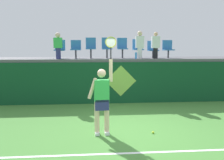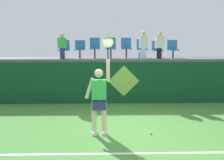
{
  "view_description": "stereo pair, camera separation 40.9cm",
  "coord_description": "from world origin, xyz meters",
  "px_view_note": "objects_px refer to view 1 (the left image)",
  "views": [
    {
      "loc": [
        -0.96,
        -6.07,
        2.29
      ],
      "look_at": [
        -0.37,
        1.2,
        1.27
      ],
      "focal_mm": 37.53,
      "sensor_mm": 36.0,
      "label": 1
    },
    {
      "loc": [
        -0.55,
        -6.09,
        2.29
      ],
      "look_at": [
        -0.37,
        1.2,
        1.27
      ],
      "focal_mm": 37.53,
      "sensor_mm": 36.0,
      "label": 2
    }
  ],
  "objects_px": {
    "water_bottle": "(136,56)",
    "spectator_0": "(58,45)",
    "stadium_chair_2": "(91,47)",
    "spectator_1": "(140,44)",
    "stadium_chair_3": "(107,47)",
    "stadium_chair_1": "(76,48)",
    "stadium_chair_7": "(168,48)",
    "stadium_chair_6": "(153,49)",
    "stadium_chair_0": "(60,48)",
    "spectator_2": "(156,45)",
    "tennis_player": "(102,98)",
    "stadium_chair_4": "(122,47)",
    "tennis_ball": "(153,132)",
    "stadium_chair_5": "(138,48)"
  },
  "relations": [
    {
      "from": "stadium_chair_4",
      "to": "tennis_ball",
      "type": "bearing_deg",
      "value": -86.16
    },
    {
      "from": "stadium_chair_3",
      "to": "stadium_chair_7",
      "type": "xyz_separation_m",
      "value": [
        2.74,
        -0.01,
        -0.06
      ]
    },
    {
      "from": "tennis_player",
      "to": "stadium_chair_3",
      "type": "bearing_deg",
      "value": 84.91
    },
    {
      "from": "stadium_chair_7",
      "to": "spectator_2",
      "type": "relative_size",
      "value": 0.72
    },
    {
      "from": "water_bottle",
      "to": "spectator_0",
      "type": "distance_m",
      "value": 3.25
    },
    {
      "from": "spectator_2",
      "to": "stadium_chair_5",
      "type": "bearing_deg",
      "value": 145.41
    },
    {
      "from": "stadium_chair_5",
      "to": "stadium_chair_6",
      "type": "distance_m",
      "value": 0.68
    },
    {
      "from": "tennis_ball",
      "to": "water_bottle",
      "type": "bearing_deg",
      "value": 86.98
    },
    {
      "from": "stadium_chair_2",
      "to": "stadium_chair_5",
      "type": "bearing_deg",
      "value": -0.07
    },
    {
      "from": "stadium_chair_2",
      "to": "water_bottle",
      "type": "bearing_deg",
      "value": -19.01
    },
    {
      "from": "stadium_chair_2",
      "to": "spectator_1",
      "type": "xyz_separation_m",
      "value": [
        2.07,
        -0.43,
        0.11
      ]
    },
    {
      "from": "tennis_player",
      "to": "spectator_2",
      "type": "bearing_deg",
      "value": 57.96
    },
    {
      "from": "stadium_chair_5",
      "to": "spectator_1",
      "type": "height_order",
      "value": "spectator_1"
    },
    {
      "from": "stadium_chair_0",
      "to": "stadium_chair_2",
      "type": "bearing_deg",
      "value": 0.14
    },
    {
      "from": "stadium_chair_6",
      "to": "stadium_chair_7",
      "type": "bearing_deg",
      "value": 0.1
    },
    {
      "from": "tennis_player",
      "to": "stadium_chair_0",
      "type": "xyz_separation_m",
      "value": [
        -1.65,
        4.35,
        1.27
      ]
    },
    {
      "from": "stadium_chair_1",
      "to": "spectator_2",
      "type": "bearing_deg",
      "value": -7.72
    },
    {
      "from": "spectator_0",
      "to": "stadium_chair_2",
      "type": "bearing_deg",
      "value": 19.25
    },
    {
      "from": "stadium_chair_7",
      "to": "spectator_1",
      "type": "xyz_separation_m",
      "value": [
        -1.37,
        -0.43,
        0.17
      ]
    },
    {
      "from": "stadium_chair_5",
      "to": "stadium_chair_6",
      "type": "relative_size",
      "value": 1.09
    },
    {
      "from": "tennis_ball",
      "to": "stadium_chair_7",
      "type": "xyz_separation_m",
      "value": [
        1.76,
        4.41,
        2.23
      ]
    },
    {
      "from": "stadium_chair_2",
      "to": "stadium_chair_5",
      "type": "xyz_separation_m",
      "value": [
        2.07,
        -0.0,
        -0.04
      ]
    },
    {
      "from": "tennis_ball",
      "to": "spectator_1",
      "type": "distance_m",
      "value": 4.67
    },
    {
      "from": "tennis_player",
      "to": "stadium_chair_6",
      "type": "bearing_deg",
      "value": 60.78
    },
    {
      "from": "spectator_1",
      "to": "water_bottle",
      "type": "bearing_deg",
      "value": -132.26
    },
    {
      "from": "water_bottle",
      "to": "stadium_chair_2",
      "type": "bearing_deg",
      "value": 160.99
    },
    {
      "from": "stadium_chair_5",
      "to": "spectator_0",
      "type": "xyz_separation_m",
      "value": [
        -3.41,
        -0.46,
        0.11
      ]
    },
    {
      "from": "stadium_chair_0",
      "to": "stadium_chair_5",
      "type": "bearing_deg",
      "value": 0.02
    },
    {
      "from": "stadium_chair_6",
      "to": "stadium_chair_7",
      "type": "xyz_separation_m",
      "value": [
        0.69,
        0.0,
        0.02
      ]
    },
    {
      "from": "stadium_chair_3",
      "to": "water_bottle",
      "type": "bearing_deg",
      "value": -28.83
    },
    {
      "from": "stadium_chair_2",
      "to": "spectator_1",
      "type": "height_order",
      "value": "spectator_1"
    },
    {
      "from": "stadium_chair_3",
      "to": "stadium_chair_1",
      "type": "bearing_deg",
      "value": -179.66
    },
    {
      "from": "stadium_chair_0",
      "to": "stadium_chair_6",
      "type": "relative_size",
      "value": 1.04
    },
    {
      "from": "spectator_0",
      "to": "spectator_1",
      "type": "bearing_deg",
      "value": 0.64
    },
    {
      "from": "spectator_2",
      "to": "tennis_ball",
      "type": "bearing_deg",
      "value": -105.17
    },
    {
      "from": "tennis_player",
      "to": "tennis_ball",
      "type": "xyz_separation_m",
      "value": [
        1.36,
        -0.06,
        -0.95
      ]
    },
    {
      "from": "tennis_player",
      "to": "spectator_1",
      "type": "relative_size",
      "value": 2.21
    },
    {
      "from": "stadium_chair_6",
      "to": "spectator_1",
      "type": "distance_m",
      "value": 0.82
    },
    {
      "from": "tennis_player",
      "to": "water_bottle",
      "type": "relative_size",
      "value": 9.54
    },
    {
      "from": "water_bottle",
      "to": "stadium_chair_4",
      "type": "xyz_separation_m",
      "value": [
        -0.49,
        0.65,
        0.36
      ]
    },
    {
      "from": "stadium_chair_3",
      "to": "spectator_0",
      "type": "relative_size",
      "value": 0.84
    },
    {
      "from": "stadium_chair_2",
      "to": "spectator_2",
      "type": "distance_m",
      "value": 2.79
    },
    {
      "from": "tennis_ball",
      "to": "stadium_chair_5",
      "type": "bearing_deg",
      "value": 84.88
    },
    {
      "from": "stadium_chair_0",
      "to": "stadium_chair_3",
      "type": "height_order",
      "value": "stadium_chair_3"
    },
    {
      "from": "spectator_2",
      "to": "water_bottle",
      "type": "bearing_deg",
      "value": -168.42
    },
    {
      "from": "tennis_ball",
      "to": "spectator_1",
      "type": "relative_size",
      "value": 0.06
    },
    {
      "from": "stadium_chair_6",
      "to": "stadium_chair_3",
      "type": "bearing_deg",
      "value": 179.83
    },
    {
      "from": "tennis_player",
      "to": "spectator_2",
      "type": "relative_size",
      "value": 2.29
    },
    {
      "from": "water_bottle",
      "to": "stadium_chair_1",
      "type": "bearing_deg",
      "value": 165.8
    },
    {
      "from": "stadium_chair_3",
      "to": "spectator_0",
      "type": "xyz_separation_m",
      "value": [
        -2.04,
        -0.47,
        0.07
      ]
    }
  ]
}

